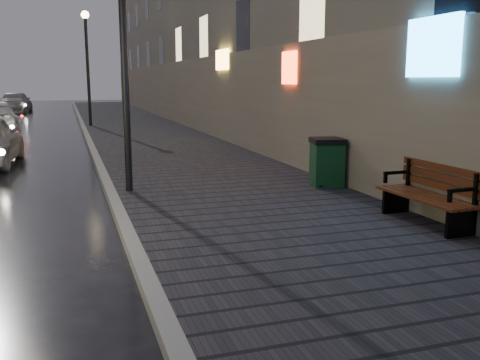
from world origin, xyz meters
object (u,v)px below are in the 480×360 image
(lamp_near, at_px, (123,15))
(lamp_far, at_px, (87,54))
(bench, at_px, (431,194))
(trash_bin, at_px, (327,162))
(car_far, at_px, (16,102))

(lamp_near, xyz_separation_m, lamp_far, (0.00, 16.00, 0.00))
(bench, relative_size, trash_bin, 1.82)
(car_far, bearing_deg, lamp_far, 110.44)
(trash_bin, bearing_deg, bench, -75.92)
(lamp_near, height_order, trash_bin, lamp_near)
(bench, distance_m, trash_bin, 3.17)
(lamp_far, relative_size, bench, 2.94)
(bench, relative_size, car_far, 0.40)
(lamp_far, distance_m, trash_bin, 17.43)
(lamp_near, relative_size, lamp_far, 1.00)
(car_far, bearing_deg, lamp_near, 102.18)
(bench, bearing_deg, lamp_near, 134.41)
(trash_bin, relative_size, car_far, 0.22)
(lamp_far, relative_size, car_far, 1.18)
(lamp_near, xyz_separation_m, car_far, (-4.42, 31.06, -2.73))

